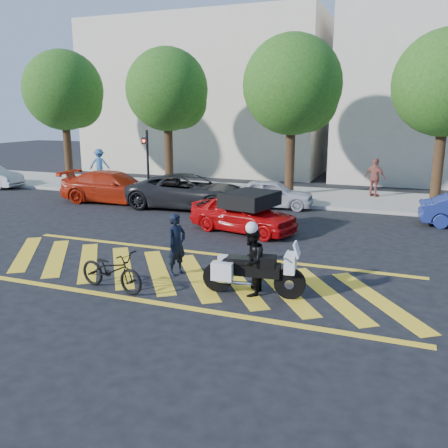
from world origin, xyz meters
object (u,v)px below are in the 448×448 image
(officer_moto, at_px, (251,261))
(parked_mid_left, at_px, (188,191))
(officer_bike, at_px, (177,244))
(police_motorcycle, at_px, (252,271))
(parked_left, at_px, (114,187))
(parked_mid_right, at_px, (272,194))
(bicycle, at_px, (111,270))
(red_convertible, at_px, (243,214))

(officer_moto, xyz_separation_m, parked_mid_left, (-5.56, 8.48, -0.06))
(officer_bike, bearing_deg, police_motorcycle, -86.40)
(parked_left, bearing_deg, parked_mid_right, -83.89)
(officer_bike, bearing_deg, bicycle, 167.99)
(officer_bike, relative_size, police_motorcycle, 0.68)
(bicycle, relative_size, parked_left, 0.37)
(red_convertible, relative_size, parked_mid_right, 1.06)
(officer_bike, xyz_separation_m, parked_mid_left, (-3.37, 7.85, -0.07))
(officer_bike, distance_m, parked_mid_left, 8.54)
(officer_bike, xyz_separation_m, bicycle, (-0.93, -1.52, -0.32))
(bicycle, bearing_deg, parked_mid_right, 5.24)
(officer_moto, bearing_deg, officer_bike, -111.49)
(bicycle, height_order, parked_mid_left, parked_mid_left)
(officer_bike, bearing_deg, parked_mid_right, 20.07)
(parked_mid_right, bearing_deg, parked_left, 93.45)
(officer_bike, bearing_deg, parked_mid_left, 42.87)
(red_convertible, bearing_deg, parked_mid_right, 16.41)
(bicycle, bearing_deg, police_motorcycle, -64.39)
(parked_left, bearing_deg, police_motorcycle, -137.29)
(parked_mid_left, bearing_deg, police_motorcycle, -149.92)
(officer_moto, distance_m, parked_mid_left, 10.14)
(police_motorcycle, relative_size, parked_mid_left, 0.45)
(bicycle, distance_m, parked_mid_right, 10.80)
(parked_mid_left, bearing_deg, bicycle, -168.64)
(bicycle, relative_size, parked_mid_left, 0.35)
(parked_left, height_order, parked_mid_right, parked_left)
(police_motorcycle, relative_size, parked_left, 0.48)
(police_motorcycle, xyz_separation_m, parked_left, (-9.35, 8.48, 0.14))
(officer_moto, relative_size, parked_mid_left, 0.30)
(police_motorcycle, distance_m, parked_mid_right, 10.14)
(bicycle, relative_size, parked_mid_right, 0.51)
(parked_mid_right, bearing_deg, parked_mid_left, 105.25)
(parked_left, bearing_deg, bicycle, -151.51)
(bicycle, relative_size, police_motorcycle, 0.77)
(bicycle, xyz_separation_m, parked_mid_right, (0.86, 10.77, 0.13))
(parked_mid_left, bearing_deg, red_convertible, -134.36)
(bicycle, relative_size, red_convertible, 0.48)
(police_motorcycle, height_order, parked_mid_left, parked_mid_left)
(red_convertible, bearing_deg, bicycle, -176.33)
(parked_left, bearing_deg, red_convertible, -117.94)
(parked_left, relative_size, parked_mid_right, 1.36)
(police_motorcycle, bearing_deg, parked_left, 132.33)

